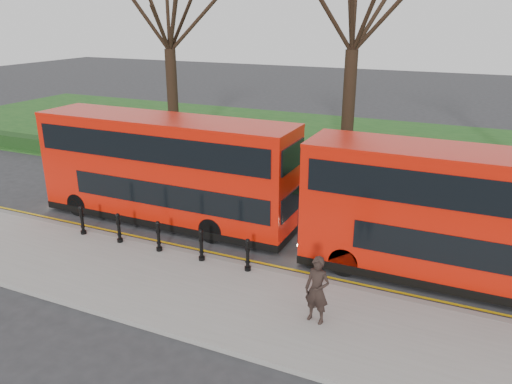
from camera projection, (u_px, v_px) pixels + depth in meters
The scene contains 13 objects.
ground at pixel (212, 245), 17.21m from camera, with size 120.00×120.00×0.00m, color #28282B.
pavement at pixel (162, 283), 14.61m from camera, with size 60.00×4.00×0.15m, color gray.
kerb at pixel (197, 255), 16.33m from camera, with size 60.00×0.25×0.16m, color slate.
grass_verge at pixel (334, 146), 30.05m from camera, with size 60.00×18.00×0.06m, color #194818.
hedge at pixel (284, 178), 22.90m from camera, with size 60.00×0.90×0.80m, color black.
yellow_line_outer at pixel (202, 253), 16.61m from camera, with size 60.00×0.10×0.01m, color yellow.
yellow_line_inner at pixel (205, 251), 16.78m from camera, with size 60.00×0.10×0.01m, color yellow.
tree_left at pixel (168, 13), 26.34m from camera, with size 6.67×6.67×10.43m.
tree_mid at pixel (355, 5), 22.33m from camera, with size 6.95×6.95×10.86m.
bollard_row at pixel (158, 237), 16.31m from camera, with size 6.61×0.15×1.00m.
bus_lead at pixel (166, 171), 18.58m from camera, with size 10.06×2.31×4.00m.
bus_rear at pixel (478, 221), 14.07m from camera, with size 10.01×2.30×3.98m.
pedestrian at pixel (317, 290), 12.42m from camera, with size 0.65×0.43×1.79m, color black.
Camera 1 is at (7.84, -13.55, 7.54)m, focal length 35.00 mm.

